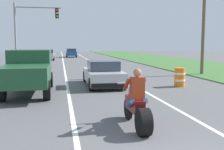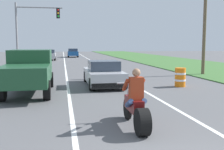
# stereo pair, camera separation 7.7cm
# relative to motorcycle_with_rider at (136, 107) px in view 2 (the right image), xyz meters

# --- Properties ---
(lane_stripe_left_solid) EXTENTS (0.14, 120.00, 0.01)m
(lane_stripe_left_solid) POSITION_rel_motorcycle_with_rider_xyz_m (-5.25, 16.74, -0.59)
(lane_stripe_left_solid) COLOR white
(lane_stripe_left_solid) RESTS_ON ground
(lane_stripe_right_solid) EXTENTS (0.14, 120.00, 0.01)m
(lane_stripe_right_solid) POSITION_rel_motorcycle_with_rider_xyz_m (1.95, 16.74, -0.59)
(lane_stripe_right_solid) COLOR white
(lane_stripe_right_solid) RESTS_ON ground
(lane_stripe_centre_dashed) EXTENTS (0.14, 120.00, 0.01)m
(lane_stripe_centre_dashed) POSITION_rel_motorcycle_with_rider_xyz_m (-1.65, 16.74, -0.59)
(lane_stripe_centre_dashed) COLOR white
(lane_stripe_centre_dashed) RESTS_ON ground
(grass_verge_right) EXTENTS (10.00, 120.00, 0.06)m
(grass_verge_right) POSITION_rel_motorcycle_with_rider_xyz_m (12.07, 16.74, -0.56)
(grass_verge_right) COLOR #3D6B33
(grass_verge_right) RESTS_ON ground
(motorcycle_with_rider) EXTENTS (0.70, 2.21, 1.62)m
(motorcycle_with_rider) POSITION_rel_motorcycle_with_rider_xyz_m (0.00, 0.00, 0.00)
(motorcycle_with_rider) COLOR black
(motorcycle_with_rider) RESTS_ON ground
(sports_car_silver) EXTENTS (1.84, 4.30, 1.37)m
(sports_car_silver) POSITION_rel_motorcycle_with_rider_xyz_m (0.27, 7.66, 0.04)
(sports_car_silver) COLOR #B7B7BC
(sports_car_silver) RESTS_ON ground
(pickup_truck_left_lane_dark_green) EXTENTS (2.02, 4.80, 1.98)m
(pickup_truck_left_lane_dark_green) POSITION_rel_motorcycle_with_rider_xyz_m (-3.42, 5.89, 0.51)
(pickup_truck_left_lane_dark_green) COLOR #1E4C2D
(pickup_truck_left_lane_dark_green) RESTS_ON ground
(traffic_light_mast_near) EXTENTS (4.24, 0.34, 6.00)m
(traffic_light_mast_near) POSITION_rel_motorcycle_with_rider_xyz_m (-4.69, 19.32, 3.38)
(traffic_light_mast_near) COLOR gray
(traffic_light_mast_near) RESTS_ON ground
(utility_pole_roadside) EXTENTS (0.24, 0.24, 7.60)m
(utility_pole_roadside) POSITION_rel_motorcycle_with_rider_xyz_m (8.30, 11.55, 3.21)
(utility_pole_roadside) COLOR brown
(utility_pole_roadside) RESTS_ON ground
(construction_barrel_nearest) EXTENTS (0.58, 0.58, 1.00)m
(construction_barrel_nearest) POSITION_rel_motorcycle_with_rider_xyz_m (4.24, 6.57, -0.09)
(construction_barrel_nearest) COLOR orange
(construction_barrel_nearest) RESTS_ON ground
(distant_car_far_ahead) EXTENTS (1.80, 4.00, 1.50)m
(distant_car_far_ahead) POSITION_rel_motorcycle_with_rider_xyz_m (-3.75, 32.42, 0.18)
(distant_car_far_ahead) COLOR #B2B2B7
(distant_car_far_ahead) RESTS_ON ground
(distant_car_further_ahead) EXTENTS (1.80, 4.00, 1.50)m
(distant_car_further_ahead) POSITION_rel_motorcycle_with_rider_xyz_m (-0.10, 40.95, 0.18)
(distant_car_further_ahead) COLOR #194C8C
(distant_car_further_ahead) RESTS_ON ground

